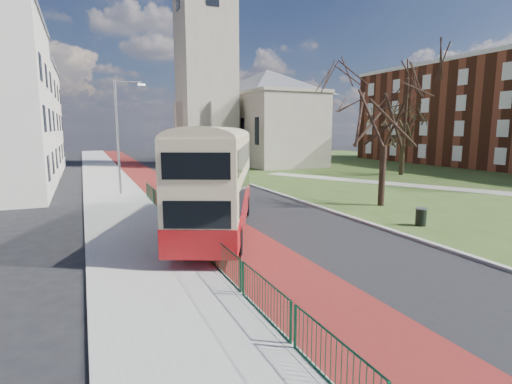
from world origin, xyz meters
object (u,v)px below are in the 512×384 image
winter_tree_near (386,97)px  litter_bin (421,217)px  bus (217,176)px  winter_tree_far (404,123)px  streetlamp (120,131)px

winter_tree_near → litter_bin: size_ratio=10.75×
litter_bin → winter_tree_near: bearing=70.2°
bus → winter_tree_far: 28.76m
streetlamp → winter_tree_near: 18.08m
winter_tree_near → streetlamp: bearing=142.9°
streetlamp → winter_tree_far: streetlamp is taller
streetlamp → litter_bin: streetlamp is taller
winter_tree_far → litter_bin: size_ratio=8.64×
bus → streetlamp: bearing=127.9°
winter_tree_far → litter_bin: 23.61m
winter_tree_near → bus: bearing=-169.7°
bus → litter_bin: bearing=7.6°
streetlamp → winter_tree_far: size_ratio=1.04×
bus → winter_tree_near: bearing=34.9°
bus → litter_bin: size_ratio=12.56×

